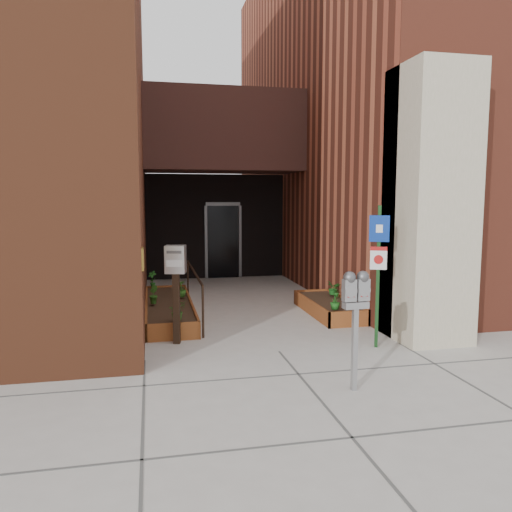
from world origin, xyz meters
TOP-DOWN VIEW (x-y plane):
  - ground at (0.00, 0.00)m, footprint 80.00×80.00m
  - architecture at (-0.18, 6.89)m, footprint 20.00×14.60m
  - planter_left at (-1.55, 2.70)m, footprint 0.90×3.60m
  - planter_right at (1.60, 2.20)m, footprint 0.80×2.20m
  - handrail at (-1.05, 2.65)m, footprint 0.04×3.34m
  - parking_meter at (0.50, -1.66)m, footprint 0.33×0.16m
  - sign_post at (1.54, -0.10)m, footprint 0.29×0.13m
  - payment_dropbox at (-1.50, 0.77)m, footprint 0.36×0.30m
  - shrub_left_a at (-1.47, 1.10)m, footprint 0.41×0.41m
  - shrub_left_b at (-1.85, 2.51)m, footprint 0.23×0.23m
  - shrub_left_c at (-1.27, 3.07)m, footprint 0.27×0.27m
  - shrub_left_d at (-1.85, 4.30)m, footprint 0.28×0.28m
  - shrub_right_a at (1.39, 1.30)m, footprint 0.21×0.21m
  - shrub_right_b at (1.85, 2.39)m, footprint 0.16×0.16m
  - shrub_right_c at (1.85, 2.62)m, footprint 0.29×0.29m

SIDE VIEW (x-z plane):
  - ground at x=0.00m, z-range 0.00..0.00m
  - planter_left at x=-1.55m, z-range -0.02..0.28m
  - planter_right at x=1.60m, z-range -0.02..0.28m
  - shrub_right_c at x=1.85m, z-range 0.30..0.59m
  - shrub_right_b at x=1.85m, z-range 0.30..0.60m
  - shrub_right_a at x=1.39m, z-range 0.30..0.61m
  - shrub_left_a at x=-1.47m, z-range 0.30..0.62m
  - shrub_left_c at x=-1.27m, z-range 0.30..0.64m
  - shrub_left_b at x=-1.85m, z-range 0.30..0.66m
  - shrub_left_d at x=-1.85m, z-range 0.30..0.67m
  - handrail at x=-1.05m, z-range 0.30..1.20m
  - parking_meter at x=0.50m, z-range 0.40..1.86m
  - payment_dropbox at x=-1.50m, z-range 0.35..1.93m
  - sign_post at x=1.54m, z-range 0.25..2.47m
  - architecture at x=-0.18m, z-range -0.02..9.98m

